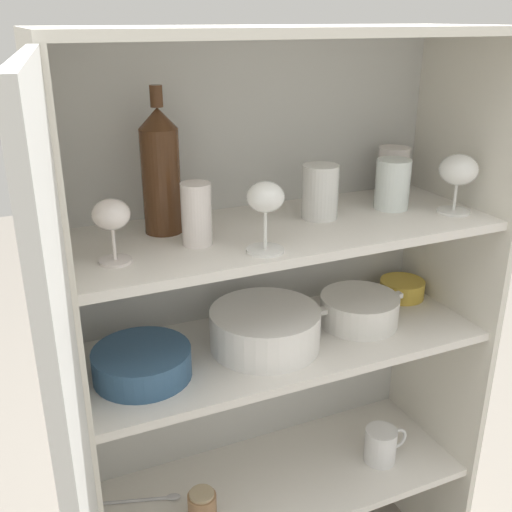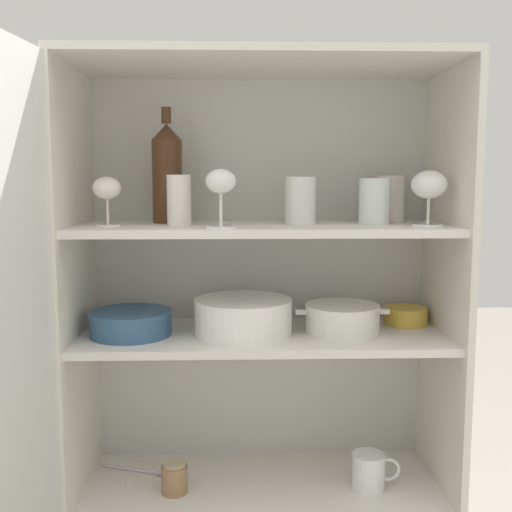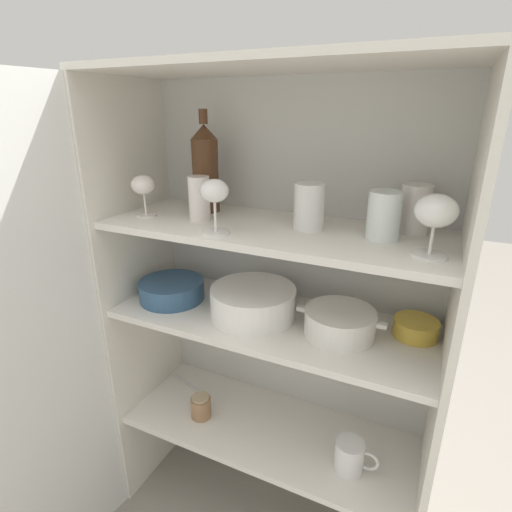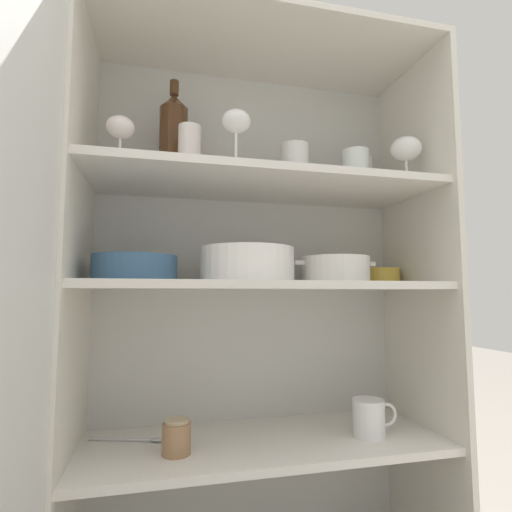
{
  "view_description": "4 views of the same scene",
  "coord_description": "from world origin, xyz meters",
  "px_view_note": "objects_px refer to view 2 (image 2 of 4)",
  "views": [
    {
      "loc": [
        -0.55,
        -0.92,
        1.46
      ],
      "look_at": [
        -0.05,
        0.22,
        0.97
      ],
      "focal_mm": 42.0,
      "sensor_mm": 36.0,
      "label": 1
    },
    {
      "loc": [
        -0.06,
        -1.34,
        1.15
      ],
      "look_at": [
        -0.02,
        0.18,
        0.96
      ],
      "focal_mm": 42.0,
      "sensor_mm": 36.0,
      "label": 2
    },
    {
      "loc": [
        0.41,
        -0.78,
        1.34
      ],
      "look_at": [
        -0.04,
        0.16,
        0.96
      ],
      "focal_mm": 28.0,
      "sensor_mm": 36.0,
      "label": 3
    },
    {
      "loc": [
        -0.27,
        -0.87,
        0.73
      ],
      "look_at": [
        -0.02,
        0.17,
        0.83
      ],
      "focal_mm": 28.0,
      "sensor_mm": 36.0,
      "label": 4
    }
  ],
  "objects_px": {
    "wine_bottle": "(167,173)",
    "coffee_mug_primary": "(369,471)",
    "plate_stack_white": "(243,316)",
    "storage_jar": "(175,478)",
    "serving_bowl_small": "(405,315)",
    "casserole_dish": "(342,318)",
    "mixing_bowl_large": "(131,322)"
  },
  "relations": [
    {
      "from": "wine_bottle",
      "to": "coffee_mug_primary",
      "type": "bearing_deg",
      "value": -12.98
    },
    {
      "from": "plate_stack_white",
      "to": "storage_jar",
      "type": "height_order",
      "value": "plate_stack_white"
    },
    {
      "from": "serving_bowl_small",
      "to": "storage_jar",
      "type": "xyz_separation_m",
      "value": [
        -0.62,
        -0.13,
        -0.4
      ]
    },
    {
      "from": "casserole_dish",
      "to": "coffee_mug_primary",
      "type": "bearing_deg",
      "value": -32.46
    },
    {
      "from": "plate_stack_white",
      "to": "casserole_dish",
      "type": "distance_m",
      "value": 0.26
    },
    {
      "from": "mixing_bowl_large",
      "to": "serving_bowl_small",
      "type": "relative_size",
      "value": 1.73
    },
    {
      "from": "storage_jar",
      "to": "coffee_mug_primary",
      "type": "bearing_deg",
      "value": 0.16
    },
    {
      "from": "wine_bottle",
      "to": "plate_stack_white",
      "type": "bearing_deg",
      "value": -22.81
    },
    {
      "from": "plate_stack_white",
      "to": "mixing_bowl_large",
      "type": "height_order",
      "value": "plate_stack_white"
    },
    {
      "from": "wine_bottle",
      "to": "coffee_mug_primary",
      "type": "distance_m",
      "value": 0.94
    },
    {
      "from": "serving_bowl_small",
      "to": "casserole_dish",
      "type": "distance_m",
      "value": 0.2
    },
    {
      "from": "mixing_bowl_large",
      "to": "serving_bowl_small",
      "type": "height_order",
      "value": "mixing_bowl_large"
    },
    {
      "from": "serving_bowl_small",
      "to": "storage_jar",
      "type": "bearing_deg",
      "value": -168.63
    },
    {
      "from": "coffee_mug_primary",
      "to": "casserole_dish",
      "type": "bearing_deg",
      "value": 147.54
    },
    {
      "from": "mixing_bowl_large",
      "to": "casserole_dish",
      "type": "bearing_deg",
      "value": 1.67
    },
    {
      "from": "mixing_bowl_large",
      "to": "coffee_mug_primary",
      "type": "bearing_deg",
      "value": -2.71
    },
    {
      "from": "wine_bottle",
      "to": "casserole_dish",
      "type": "relative_size",
      "value": 1.23
    },
    {
      "from": "serving_bowl_small",
      "to": "casserole_dish",
      "type": "relative_size",
      "value": 0.49
    },
    {
      "from": "wine_bottle",
      "to": "storage_jar",
      "type": "xyz_separation_m",
      "value": [
        0.02,
        -0.12,
        -0.78
      ]
    },
    {
      "from": "wine_bottle",
      "to": "casserole_dish",
      "type": "height_order",
      "value": "wine_bottle"
    },
    {
      "from": "serving_bowl_small",
      "to": "coffee_mug_primary",
      "type": "relative_size",
      "value": 0.94
    },
    {
      "from": "mixing_bowl_large",
      "to": "serving_bowl_small",
      "type": "distance_m",
      "value": 0.74
    },
    {
      "from": "casserole_dish",
      "to": "plate_stack_white",
      "type": "bearing_deg",
      "value": -178.45
    },
    {
      "from": "serving_bowl_small",
      "to": "wine_bottle",
      "type": "bearing_deg",
      "value": -179.73
    },
    {
      "from": "wine_bottle",
      "to": "plate_stack_white",
      "type": "xyz_separation_m",
      "value": [
        0.2,
        -0.08,
        -0.37
      ]
    },
    {
      "from": "wine_bottle",
      "to": "mixing_bowl_large",
      "type": "bearing_deg",
      "value": -133.91
    },
    {
      "from": "coffee_mug_primary",
      "to": "storage_jar",
      "type": "xyz_separation_m",
      "value": [
        -0.51,
        -0.0,
        -0.01
      ]
    },
    {
      "from": "mixing_bowl_large",
      "to": "casserole_dish",
      "type": "distance_m",
      "value": 0.54
    },
    {
      "from": "plate_stack_white",
      "to": "storage_jar",
      "type": "relative_size",
      "value": 3.12
    },
    {
      "from": "wine_bottle",
      "to": "storage_jar",
      "type": "distance_m",
      "value": 0.79
    },
    {
      "from": "plate_stack_white",
      "to": "storage_jar",
      "type": "distance_m",
      "value": 0.45
    },
    {
      "from": "plate_stack_white",
      "to": "mixing_bowl_large",
      "type": "distance_m",
      "value": 0.29
    }
  ]
}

